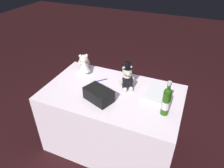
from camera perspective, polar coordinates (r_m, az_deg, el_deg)
ground_plane at (r=2.62m, az=0.00°, el=-15.91°), size 12.00×12.00×0.00m
reception_table at (r=2.34m, az=0.00°, el=-9.86°), size 1.41×0.85×0.77m
teddy_bear_groom at (r=2.09m, az=4.24°, el=1.54°), size 0.14×0.15×0.30m
teddy_bear_bride at (r=2.39m, az=-7.74°, el=5.22°), size 0.22×0.23×0.23m
champagne_bottle at (r=1.81m, az=14.89°, el=-4.62°), size 0.07×0.07×0.34m
signing_pen at (r=2.27m, az=-2.79°, el=1.11°), size 0.10×0.11×0.01m
gift_case_black at (r=1.96m, az=-3.74°, el=-2.99°), size 0.31×0.25×0.12m
guestbook at (r=2.10m, az=12.21°, el=-2.67°), size 0.25×0.32×0.02m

